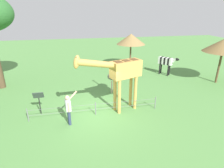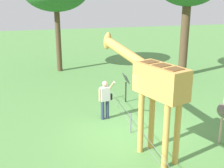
{
  "view_description": "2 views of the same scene",
  "coord_description": "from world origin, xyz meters",
  "px_view_note": "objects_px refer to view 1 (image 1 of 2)",
  "views": [
    {
      "loc": [
        0.86,
        8.96,
        5.38
      ],
      "look_at": [
        -0.75,
        0.91,
        2.09
      ],
      "focal_mm": 29.56,
      "sensor_mm": 36.0,
      "label": 1
    },
    {
      "loc": [
        -9.22,
        3.08,
        4.93
      ],
      "look_at": [
        0.25,
        0.7,
        1.82
      ],
      "focal_mm": 47.73,
      "sensor_mm": 36.0,
      "label": 2
    }
  ],
  "objects_px": {
    "zebra": "(166,62)",
    "giraffe": "(121,72)",
    "ostrich": "(112,77)",
    "info_sign": "(39,98)",
    "visitor": "(68,108)",
    "shade_hut_near": "(224,45)",
    "shade_hut_far": "(131,39)"
  },
  "relations": [
    {
      "from": "zebra",
      "to": "shade_hut_near",
      "type": "bearing_deg",
      "value": 140.36
    },
    {
      "from": "giraffe",
      "to": "shade_hut_near",
      "type": "distance_m",
      "value": 9.04
    },
    {
      "from": "giraffe",
      "to": "shade_hut_far",
      "type": "xyz_separation_m",
      "value": [
        -2.95,
        -8.0,
        0.52
      ]
    },
    {
      "from": "giraffe",
      "to": "ostrich",
      "type": "height_order",
      "value": "giraffe"
    },
    {
      "from": "ostrich",
      "to": "shade_hut_far",
      "type": "bearing_deg",
      "value": -118.04
    },
    {
      "from": "visitor",
      "to": "ostrich",
      "type": "relative_size",
      "value": 0.75
    },
    {
      "from": "shade_hut_near",
      "to": "info_sign",
      "type": "distance_m",
      "value": 13.36
    },
    {
      "from": "visitor",
      "to": "zebra",
      "type": "bearing_deg",
      "value": -143.19
    },
    {
      "from": "shade_hut_near",
      "to": "info_sign",
      "type": "relative_size",
      "value": 2.63
    },
    {
      "from": "shade_hut_near",
      "to": "shade_hut_far",
      "type": "height_order",
      "value": "shade_hut_near"
    },
    {
      "from": "visitor",
      "to": "zebra",
      "type": "distance_m",
      "value": 10.36
    },
    {
      "from": "giraffe",
      "to": "visitor",
      "type": "relative_size",
      "value": 2.22
    },
    {
      "from": "giraffe",
      "to": "visitor",
      "type": "xyz_separation_m",
      "value": [
        2.85,
        0.8,
        -1.41
      ]
    },
    {
      "from": "zebra",
      "to": "giraffe",
      "type": "bearing_deg",
      "value": 44.82
    },
    {
      "from": "visitor",
      "to": "ostrich",
      "type": "xyz_separation_m",
      "value": [
        -2.91,
        -3.36,
        0.27
      ]
    },
    {
      "from": "zebra",
      "to": "shade_hut_far",
      "type": "relative_size",
      "value": 0.5
    },
    {
      "from": "zebra",
      "to": "shade_hut_near",
      "type": "relative_size",
      "value": 0.48
    },
    {
      "from": "ostrich",
      "to": "info_sign",
      "type": "xyz_separation_m",
      "value": [
        4.5,
        2.04,
        -0.23
      ]
    },
    {
      "from": "visitor",
      "to": "info_sign",
      "type": "relative_size",
      "value": 1.28
    },
    {
      "from": "shade_hut_near",
      "to": "shade_hut_far",
      "type": "relative_size",
      "value": 1.04
    },
    {
      "from": "zebra",
      "to": "info_sign",
      "type": "relative_size",
      "value": 1.26
    },
    {
      "from": "info_sign",
      "to": "shade_hut_near",
      "type": "bearing_deg",
      "value": -170.0
    },
    {
      "from": "giraffe",
      "to": "ostrich",
      "type": "bearing_deg",
      "value": -91.27
    },
    {
      "from": "visitor",
      "to": "info_sign",
      "type": "xyz_separation_m",
      "value": [
        1.59,
        -1.32,
        0.05
      ]
    },
    {
      "from": "shade_hut_far",
      "to": "info_sign",
      "type": "height_order",
      "value": "shade_hut_far"
    },
    {
      "from": "zebra",
      "to": "ostrich",
      "type": "relative_size",
      "value": 0.74
    },
    {
      "from": "visitor",
      "to": "zebra",
      "type": "height_order",
      "value": "visitor"
    },
    {
      "from": "giraffe",
      "to": "zebra",
      "type": "height_order",
      "value": "giraffe"
    },
    {
      "from": "ostrich",
      "to": "shade_hut_far",
      "type": "xyz_separation_m",
      "value": [
        -2.9,
        -5.44,
        1.66
      ]
    },
    {
      "from": "zebra",
      "to": "info_sign",
      "type": "xyz_separation_m",
      "value": [
        9.88,
        4.89,
        -0.21
      ]
    },
    {
      "from": "shade_hut_far",
      "to": "giraffe",
      "type": "bearing_deg",
      "value": 69.73
    },
    {
      "from": "visitor",
      "to": "info_sign",
      "type": "bearing_deg",
      "value": -39.62
    }
  ]
}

